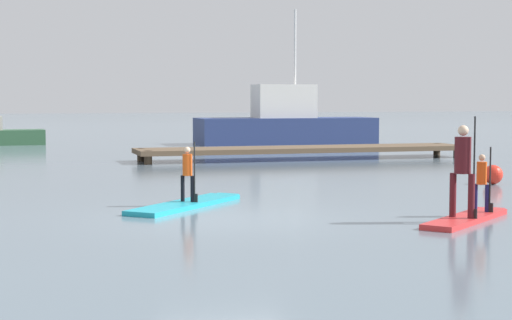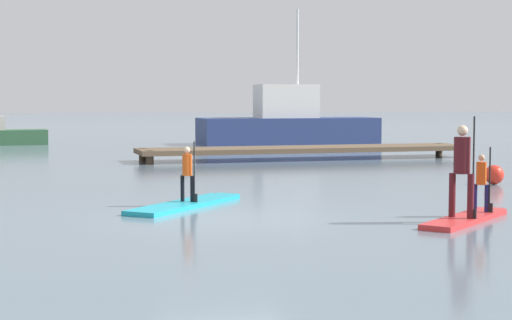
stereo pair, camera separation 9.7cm
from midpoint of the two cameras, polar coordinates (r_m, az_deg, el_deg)
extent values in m
plane|color=slate|center=(16.08, -2.09, -4.05)|extent=(240.00, 240.00, 0.00)
cube|color=#1E9EB2|center=(18.06, -4.93, -3.00)|extent=(2.98, 3.13, 0.10)
cube|color=#1E9EB2|center=(19.64, -2.16, -2.41)|extent=(0.55, 0.54, 0.09)
cylinder|color=black|center=(18.16, -5.12, -1.92)|extent=(0.08, 0.08, 0.56)
cylinder|color=black|center=(18.03, -4.46, -1.95)|extent=(0.08, 0.08, 0.56)
cylinder|color=#E54C14|center=(18.05, -4.80, -0.33)|extent=(0.29, 0.29, 0.46)
sphere|color=beige|center=(18.03, -4.81, 0.68)|extent=(0.13, 0.13, 0.13)
cylinder|color=black|center=(17.97, -4.32, -0.81)|extent=(0.03, 0.03, 1.29)
cube|color=black|center=(18.03, -4.31, -2.56)|extent=(0.12, 0.12, 0.18)
cube|color=red|center=(16.32, 13.80, -3.87)|extent=(2.66, 2.31, 0.10)
cube|color=red|center=(17.73, 15.54, -3.27)|extent=(0.45, 0.48, 0.09)
cylinder|color=#4C1419|center=(16.12, 12.96, -2.31)|extent=(0.12, 0.12, 0.82)
cylinder|color=#4C1419|center=(16.00, 14.14, -2.38)|extent=(0.12, 0.12, 0.82)
cylinder|color=#4C1419|center=(15.99, 13.59, 0.31)|extent=(0.42, 0.42, 0.68)
sphere|color=beige|center=(15.97, 13.62, 1.94)|extent=(0.20, 0.20, 0.20)
cylinder|color=black|center=(15.93, 14.32, -0.50)|extent=(0.03, 0.03, 1.88)
cube|color=black|center=(16.02, 14.27, -3.52)|extent=(0.11, 0.13, 0.18)
cylinder|color=#19194C|center=(17.07, 14.42, -2.46)|extent=(0.08, 0.08, 0.53)
cylinder|color=#19194C|center=(16.99, 15.15, -2.51)|extent=(0.08, 0.08, 0.53)
cylinder|color=#E54C14|center=(16.98, 14.81, -0.86)|extent=(0.28, 0.28, 0.44)
sphere|color=tan|center=(16.96, 14.83, 0.16)|extent=(0.13, 0.13, 0.13)
cylinder|color=black|center=(16.94, 15.34, -1.28)|extent=(0.03, 0.03, 1.27)
cube|color=black|center=(17.00, 15.31, -3.11)|extent=(0.11, 0.13, 0.18)
cube|color=navy|center=(43.17, 1.95, 1.98)|extent=(9.12, 2.94, 1.32)
cube|color=white|center=(43.10, 1.81, 3.98)|extent=(3.03, 1.89, 1.69)
cylinder|color=silver|center=(43.37, 2.58, 7.62)|extent=(0.12, 0.12, 3.80)
cube|color=brown|center=(32.11, 3.15, 0.74)|extent=(12.75, 2.21, 0.18)
cylinder|color=#473828|center=(29.81, -7.38, 0.16)|extent=(0.28, 0.28, 0.47)
cylinder|color=#473828|center=(31.40, -7.85, 0.36)|extent=(0.28, 0.28, 0.47)
cylinder|color=#473828|center=(33.95, 13.32, 0.57)|extent=(0.28, 0.28, 0.47)
cylinder|color=#473828|center=(35.35, 12.02, 0.73)|extent=(0.28, 0.28, 0.47)
sphere|color=red|center=(23.53, 15.57, -0.95)|extent=(0.52, 0.52, 0.52)
camera|label=1|loc=(0.05, -90.15, -0.01)|focal=59.35mm
camera|label=2|loc=(0.05, 89.85, 0.01)|focal=59.35mm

